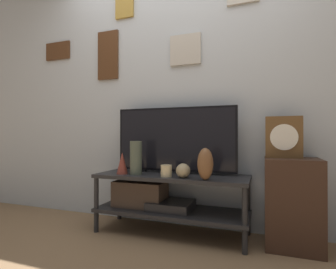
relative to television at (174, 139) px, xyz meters
The scene contains 11 objects.
ground_plane 0.87m from the television, 89.52° to the right, with size 12.00×12.00×0.00m, color #846647.
wall_back 0.59m from the television, 90.63° to the left, with size 6.40×0.08×2.70m.
media_console 0.50m from the television, 135.37° to the right, with size 1.29×0.44×0.50m.
television is the anchor object (origin of this frame).
vase_round_glass 0.36m from the television, 56.43° to the right, with size 0.11×0.11×0.11m.
vase_slim_bronze 0.50m from the television, 154.75° to the right, with size 0.10×0.10×0.19m.
vase_urn_stoneware 0.46m from the television, 38.47° to the right, with size 0.12×0.11×0.24m.
vase_tall_ceramic 0.37m from the television, 147.34° to the right, with size 0.10×0.10×0.28m.
candle_jar 0.33m from the television, 90.15° to the right, with size 0.09×0.09×0.09m.
side_table 1.05m from the television, ahead, with size 0.38×0.35×0.66m.
mantel_clock 0.88m from the television, ahead, with size 0.26×0.11×0.31m.
Camera 1 is at (0.74, -1.83, 0.82)m, focal length 28.00 mm.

